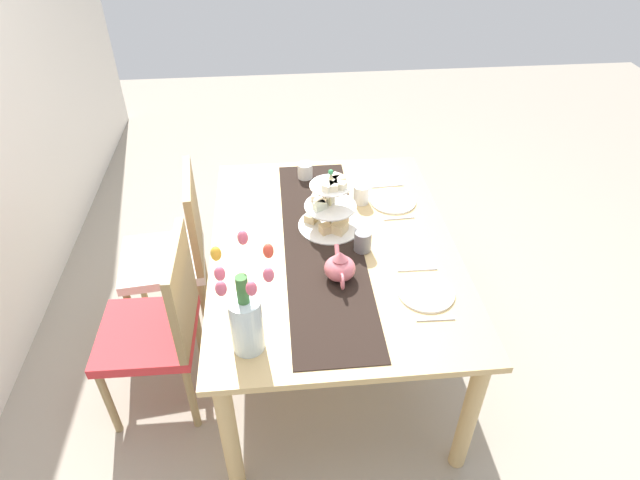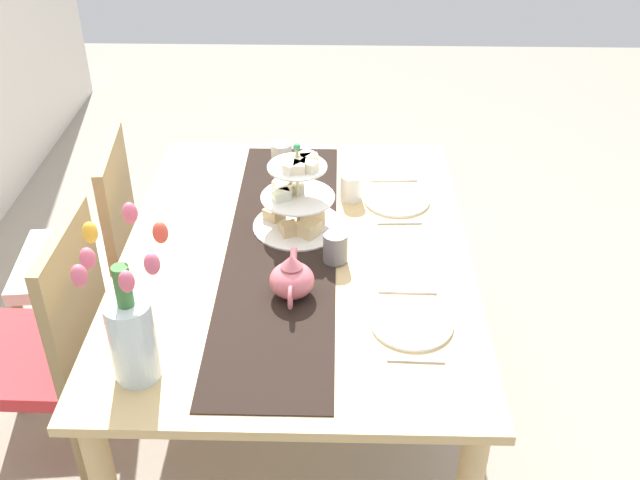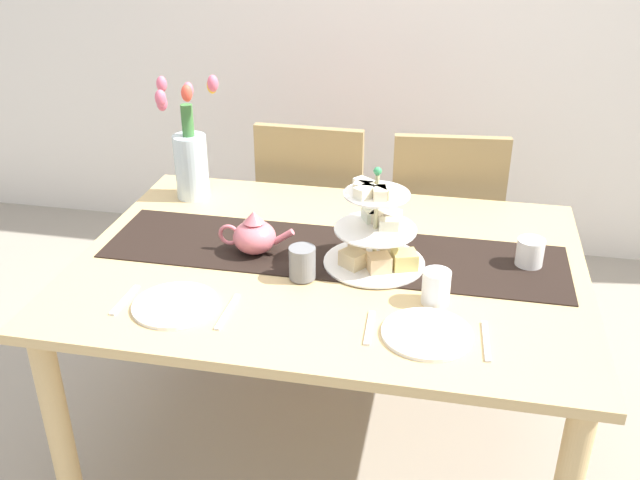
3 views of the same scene
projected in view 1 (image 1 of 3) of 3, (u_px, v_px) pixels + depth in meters
The scene contains 17 objects.
ground_plane at pixel (331, 349), 2.86m from camera, with size 8.00×8.00×0.00m, color gray.
dining_table at pixel (333, 260), 2.47m from camera, with size 1.50×1.10×0.72m.
chair_left at pixel (161, 322), 2.33m from camera, with size 0.43×0.43×0.91m.
chair_right at pixel (175, 248), 2.74m from camera, with size 0.46×0.46×0.91m.
table_runner at pixel (323, 244), 2.41m from camera, with size 1.40×0.35×0.00m, color black.
tiered_cake_stand at pixel (330, 209), 2.47m from camera, with size 0.30×0.30×0.30m.
teapot at pixel (340, 268), 2.20m from camera, with size 0.24×0.13×0.14m.
tulip_vase at pixel (246, 316), 1.85m from camera, with size 0.24×0.21×0.45m.
cream_jug at pixel (305, 171), 2.84m from camera, with size 0.08×0.08×0.09m, color white.
dinner_plate_left at pixel (426, 292), 2.16m from camera, with size 0.23×0.23×0.01m, color white.
fork_left at pixel (435, 319), 2.05m from camera, with size 0.02×0.15×0.01m, color silver.
knife_left at pixel (417, 269), 2.27m from camera, with size 0.01×0.17×0.01m, color silver.
dinner_plate_right at pixel (393, 201), 2.68m from camera, with size 0.23×0.23×0.01m, color white.
fork_right at pixel (399, 218), 2.57m from camera, with size 0.02×0.15×0.01m, color silver.
knife_right at pixel (387, 186), 2.80m from camera, with size 0.01×0.17×0.01m, color silver.
mug_grey at pixel (363, 241), 2.35m from camera, with size 0.08×0.08×0.10m, color slate.
mug_white_text at pixel (361, 194), 2.65m from camera, with size 0.08×0.08×0.10m, color white.
Camera 1 is at (-1.88, 0.24, 2.22)m, focal length 30.06 mm.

